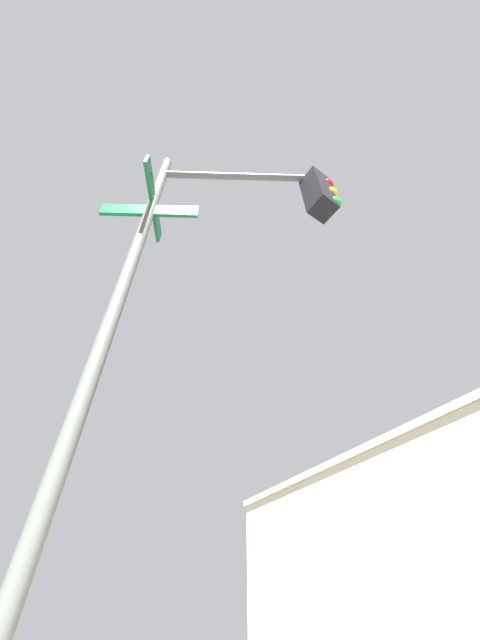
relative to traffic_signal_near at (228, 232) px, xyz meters
name	(u,v)px	position (x,y,z in m)	size (l,w,h in m)	color
traffic_signal_near	(228,232)	(0.00, 0.00, 0.00)	(1.69, 2.38, 6.03)	#474C47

